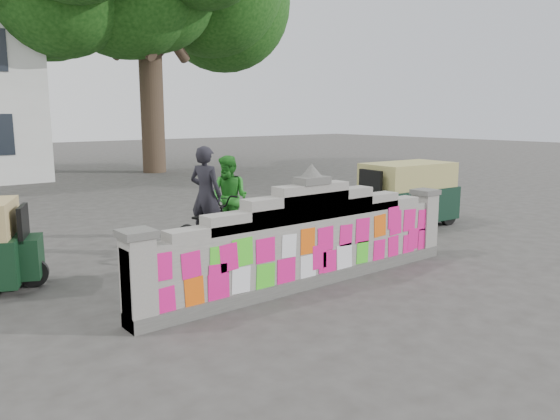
{
  "coord_description": "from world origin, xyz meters",
  "views": [
    {
      "loc": [
        -5.87,
        -6.47,
        2.79
      ],
      "look_at": [
        0.15,
        1.0,
        1.1
      ],
      "focal_mm": 35.0,
      "sensor_mm": 36.0,
      "label": 1
    }
  ],
  "objects_px": {
    "cyclist_bike": "(207,226)",
    "rickshaw_right": "(405,193)",
    "cyclist_rider": "(206,207)",
    "pedestrian": "(230,198)"
  },
  "relations": [
    {
      "from": "cyclist_bike",
      "to": "cyclist_rider",
      "type": "bearing_deg",
      "value": -113.81
    },
    {
      "from": "pedestrian",
      "to": "cyclist_rider",
      "type": "bearing_deg",
      "value": -76.88
    },
    {
      "from": "cyclist_bike",
      "to": "rickshaw_right",
      "type": "distance_m",
      "value": 5.41
    },
    {
      "from": "pedestrian",
      "to": "cyclist_bike",
      "type": "bearing_deg",
      "value": -76.88
    },
    {
      "from": "cyclist_rider",
      "to": "pedestrian",
      "type": "relative_size",
      "value": 1.03
    },
    {
      "from": "pedestrian",
      "to": "rickshaw_right",
      "type": "relative_size",
      "value": 0.64
    },
    {
      "from": "cyclist_bike",
      "to": "cyclist_rider",
      "type": "relative_size",
      "value": 1.12
    },
    {
      "from": "cyclist_rider",
      "to": "rickshaw_right",
      "type": "relative_size",
      "value": 0.66
    },
    {
      "from": "pedestrian",
      "to": "rickshaw_right",
      "type": "xyz_separation_m",
      "value": [
        4.23,
        -1.57,
        -0.11
      ]
    },
    {
      "from": "cyclist_bike",
      "to": "cyclist_rider",
      "type": "xyz_separation_m",
      "value": [
        0.0,
        0.0,
        0.4
      ]
    }
  ]
}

